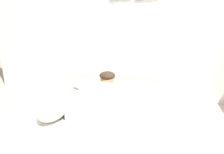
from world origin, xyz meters
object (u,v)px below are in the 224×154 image
Objects in this scene: bed at (98,119)px; cell_phone at (116,101)px; dog at (56,105)px; coffee_cup at (111,91)px; pillow at (91,85)px; person_lying at (100,95)px.

bed is 0.29m from cell_phone.
dog is 0.76m from coffee_cup.
bed is 15.23× the size of coffee_cup.
person_lying is (0.24, -0.42, 0.05)m from pillow.
person_lying is 7.36× the size of coffee_cup.
coffee_cup reaches higher than cell_phone.
bed is 0.42m from coffee_cup.
pillow is 4.16× the size of coffee_cup.
dog is (-0.34, -0.29, 0.27)m from bed.
person_lying is 6.57× the size of cell_phone.
pillow is 0.53m from cell_phone.
person_lying is (0.01, 0.07, 0.27)m from bed.
dog is (-0.11, -0.78, 0.05)m from pillow.
coffee_cup is 0.89× the size of cell_phone.
person_lying is at bearing -151.37° from cell_phone.
dog is at bearing -121.99° from coffee_cup.
pillow is 0.90× the size of dog.
pillow is 0.57× the size of person_lying.
cell_phone is (0.17, 0.09, -0.10)m from person_lying.
pillow is (-0.23, 0.49, 0.22)m from bed.
cell_phone is (0.11, -0.20, -0.03)m from coffee_cup.
coffee_cup is (0.30, -0.13, -0.02)m from pillow.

